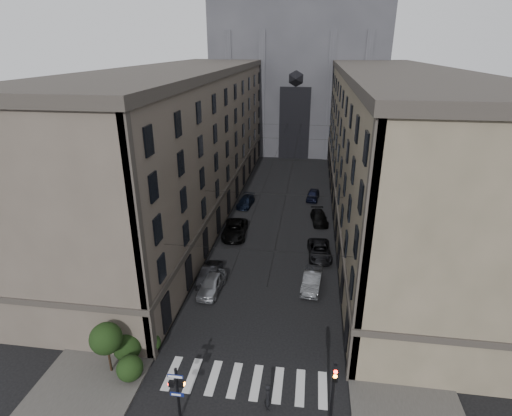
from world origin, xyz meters
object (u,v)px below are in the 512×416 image
at_px(pedestrian_signal_left, 177,390).
at_px(pedestrian, 268,397).
at_px(car_left_midnear, 210,274).
at_px(car_right_far, 313,195).
at_px(gothic_tower, 299,63).
at_px(car_right_midnear, 320,251).
at_px(car_left_near, 212,284).
at_px(car_right_midfar, 319,218).
at_px(car_left_midfar, 235,230).
at_px(car_left_far, 246,202).
at_px(traffic_light_right, 333,390).
at_px(car_right_near, 312,280).

relative_size(pedestrian_signal_left, pedestrian, 2.04).
bearing_deg(car_left_midnear, car_right_far, 69.60).
bearing_deg(pedestrian_signal_left, pedestrian, 15.78).
bearing_deg(car_left_midnear, gothic_tower, 86.39).
xyz_separation_m(car_left_midnear, car_right_midnear, (10.62, 6.40, -0.00)).
bearing_deg(car_left_near, car_right_midfar, 63.86).
bearing_deg(car_right_far, car_left_midfar, -117.78).
bearing_deg(car_right_midfar, pedestrian, -104.25).
height_order(car_left_near, car_right_far, car_left_near).
height_order(car_left_midfar, car_right_midfar, car_left_midfar).
height_order(car_left_midfar, car_left_far, car_left_midfar).
xyz_separation_m(gothic_tower, traffic_light_right, (5.60, -73.04, -14.51)).
distance_m(car_left_near, car_left_midnear, 1.78).
distance_m(gothic_tower, car_left_midfar, 51.05).
xyz_separation_m(gothic_tower, pedestrian_signal_left, (-3.51, -73.46, -15.48)).
xyz_separation_m(traffic_light_right, car_left_midnear, (-11.13, 14.99, -2.55)).
relative_size(traffic_light_right, car_left_midfar, 0.88).
bearing_deg(car_left_far, car_right_far, 28.02).
bearing_deg(car_left_far, traffic_light_right, -66.86).
distance_m(pedestrian_signal_left, car_left_near, 13.90).
xyz_separation_m(car_left_midnear, car_left_far, (0.23, 19.92, -0.08)).
xyz_separation_m(car_left_far, car_right_midnear, (10.40, -13.52, 0.08)).
xyz_separation_m(car_left_far, car_right_midfar, (10.40, -4.39, 0.03)).
xyz_separation_m(gothic_tower, car_right_midfar, (5.10, -42.51, -17.11)).
relative_size(gothic_tower, car_left_near, 12.40).
height_order(traffic_light_right, car_left_midnear, traffic_light_right).
xyz_separation_m(car_left_near, car_left_midnear, (-0.62, 1.66, -0.06)).
bearing_deg(car_right_midfar, car_right_far, 88.35).
distance_m(traffic_light_right, car_right_near, 15.51).
height_order(gothic_tower, car_left_far, gothic_tower).
distance_m(car_left_near, car_right_far, 27.04).
bearing_deg(car_left_near, traffic_light_right, -47.73).
xyz_separation_m(car_left_midfar, car_left_far, (-0.31, 9.76, -0.16)).
distance_m(pedestrian_signal_left, car_right_near, 17.61).
height_order(car_left_near, pedestrian, pedestrian).
relative_size(car_left_near, car_right_far, 1.11).
height_order(gothic_tower, car_left_midnear, gothic_tower).
bearing_deg(pedestrian_signal_left, car_right_midfar, 74.45).
distance_m(car_left_midnear, pedestrian, 15.72).
bearing_deg(car_left_near, pedestrian_signal_left, -80.20).
distance_m(car_right_midnear, pedestrian, 20.58).
distance_m(pedestrian_signal_left, pedestrian, 5.67).
distance_m(car_left_near, car_right_near, 9.46).
bearing_deg(pedestrian_signal_left, car_left_far, 92.89).
distance_m(car_right_near, pedestrian, 14.41).
height_order(gothic_tower, car_right_near, gothic_tower).
xyz_separation_m(car_left_midnear, car_left_midfar, (0.54, 10.16, 0.08)).
height_order(car_right_midfar, car_right_far, car_right_far).
distance_m(car_right_midnear, car_right_midfar, 9.13).
height_order(car_left_near, car_left_far, car_left_near).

